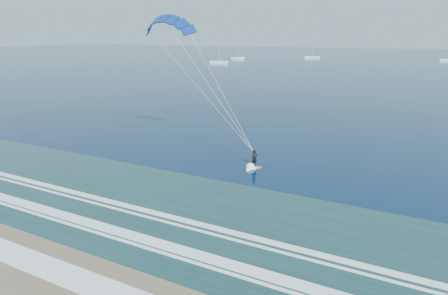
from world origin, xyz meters
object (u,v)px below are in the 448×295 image
at_px(sailboat_1, 238,58).
at_px(sailboat_2, 312,57).
at_px(kitesurfer_rig, 207,83).
at_px(sailboat_0, 219,62).
at_px(sailboat_4, 448,60).

height_order(sailboat_1, sailboat_2, sailboat_2).
relative_size(kitesurfer_rig, sailboat_2, 1.45).
bearing_deg(sailboat_0, sailboat_2, 66.58).
relative_size(sailboat_1, sailboat_2, 0.89).
xyz_separation_m(kitesurfer_rig, sailboat_1, (-86.90, 184.08, -8.80)).
xyz_separation_m(sailboat_1, sailboat_2, (37.15, 30.77, 0.01)).
bearing_deg(sailboat_1, sailboat_2, 39.64).
height_order(sailboat_0, sailboat_2, sailboat_0).
height_order(sailboat_2, sailboat_4, sailboat_2).
distance_m(sailboat_1, sailboat_4, 119.69).
distance_m(sailboat_0, sailboat_1, 38.42).
distance_m(kitesurfer_rig, sailboat_2, 220.72).
xyz_separation_m(sailboat_2, sailboat_4, (75.69, 9.12, -0.01)).
bearing_deg(sailboat_0, kitesurfer_rig, -61.53).
xyz_separation_m(sailboat_0, sailboat_4, (105.34, 77.58, -0.02)).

